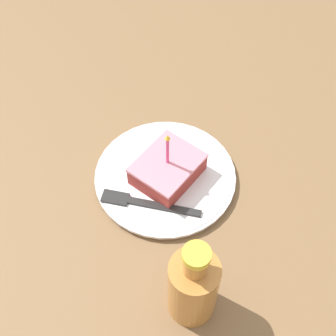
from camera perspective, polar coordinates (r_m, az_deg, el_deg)
The scene contains 5 objects.
ground_plane at distance 0.84m, azimuth -0.33°, elevation -2.11°, with size 2.40×2.40×0.04m.
plate at distance 0.82m, azimuth -0.00°, elevation -1.09°, with size 0.25×0.25×0.01m.
cake_slice at distance 0.80m, azimuth 0.15°, elevation 0.12°, with size 0.09×0.11×0.11m.
fork at distance 0.78m, azimuth -3.01°, elevation -4.28°, with size 0.16×0.09×0.00m.
bottle at distance 0.66m, azimuth 3.07°, elevation -14.22°, with size 0.07×0.07×0.17m.
Camera 1 is at (-0.29, 0.37, 0.68)m, focal length 50.00 mm.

